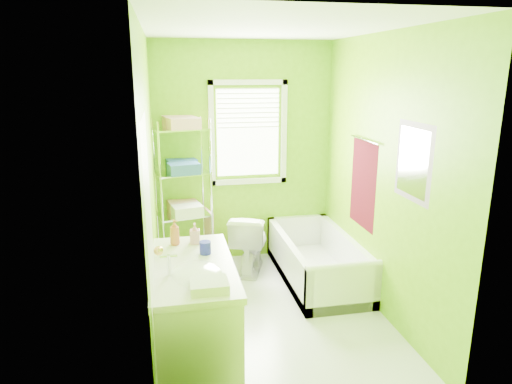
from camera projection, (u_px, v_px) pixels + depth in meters
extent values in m
plane|color=silver|center=(271.00, 313.00, 4.38)|extent=(2.90, 2.90, 0.00)
cube|color=#66A307|center=(244.00, 154.00, 5.42)|extent=(2.10, 0.04, 2.60)
cube|color=#66A307|center=(329.00, 240.00, 2.67)|extent=(2.10, 0.04, 2.60)
cube|color=#66A307|center=(151.00, 188.00, 3.85)|extent=(0.04, 2.90, 2.60)
cube|color=#66A307|center=(381.00, 177.00, 4.25)|extent=(0.04, 2.90, 2.60)
cube|color=white|center=(273.00, 27.00, 3.71)|extent=(2.10, 2.90, 0.04)
cube|color=white|center=(248.00, 133.00, 5.35)|extent=(0.74, 0.01, 1.01)
cube|color=white|center=(249.00, 181.00, 5.49)|extent=(0.92, 0.05, 0.06)
cube|color=white|center=(248.00, 82.00, 5.18)|extent=(0.92, 0.05, 0.06)
cube|color=white|center=(212.00, 134.00, 5.25)|extent=(0.06, 0.05, 1.22)
cube|color=white|center=(284.00, 132.00, 5.42)|extent=(0.06, 0.05, 1.22)
cube|color=white|center=(248.00, 108.00, 5.26)|extent=(0.72, 0.02, 0.50)
cube|color=white|center=(152.00, 270.00, 2.98)|extent=(0.02, 0.80, 2.00)
sphere|color=gold|center=(158.00, 251.00, 3.30)|extent=(0.07, 0.07, 0.07)
cube|color=#480811|center=(363.00, 184.00, 4.61)|extent=(0.02, 0.58, 0.90)
cylinder|color=silver|center=(365.00, 140.00, 4.49)|extent=(0.02, 0.62, 0.02)
cube|color=#CC5972|center=(414.00, 162.00, 3.66)|extent=(0.02, 0.54, 0.64)
cube|color=white|center=(413.00, 162.00, 3.66)|extent=(0.01, 0.44, 0.54)
cube|color=white|center=(316.00, 274.00, 5.11)|extent=(0.75, 1.61, 0.11)
cube|color=white|center=(287.00, 261.00, 4.99)|extent=(0.08, 1.61, 0.48)
cube|color=white|center=(345.00, 256.00, 5.12)|extent=(0.08, 1.61, 0.48)
cube|color=white|center=(343.00, 290.00, 4.33)|extent=(0.75, 0.08, 0.48)
cube|color=white|center=(297.00, 235.00, 5.79)|extent=(0.75, 0.08, 0.48)
cylinder|color=white|center=(344.00, 267.00, 4.27)|extent=(0.75, 0.08, 0.08)
cylinder|color=#1536C9|center=(334.00, 290.00, 4.56)|extent=(0.31, 0.31, 0.06)
cylinder|color=yellow|center=(335.00, 285.00, 4.55)|extent=(0.30, 0.30, 0.05)
cube|color=#1536C9|center=(328.00, 276.00, 4.64)|extent=(0.23, 0.08, 0.20)
imported|color=white|center=(250.00, 242.00, 5.25)|extent=(0.61, 0.78, 0.70)
cube|color=white|center=(195.00, 321.00, 3.47)|extent=(0.58, 1.15, 0.84)
cube|color=white|center=(192.00, 267.00, 3.35)|extent=(0.61, 1.18, 0.05)
ellipsoid|color=white|center=(197.00, 277.00, 3.21)|extent=(0.40, 0.52, 0.14)
cylinder|color=silver|center=(169.00, 266.00, 3.15)|extent=(0.03, 0.03, 0.16)
cylinder|color=silver|center=(169.00, 256.00, 3.13)|extent=(0.12, 0.02, 0.02)
imported|color=#C7603A|center=(175.00, 232.00, 3.69)|extent=(0.11, 0.12, 0.21)
imported|color=pink|center=(195.00, 233.00, 3.73)|extent=(0.09, 0.09, 0.17)
cylinder|color=#1A1DAC|center=(205.00, 248.00, 3.52)|extent=(0.09, 0.09, 0.10)
cube|color=white|center=(209.00, 286.00, 2.95)|extent=(0.25, 0.19, 0.06)
cylinder|color=silver|center=(162.00, 203.00, 4.93)|extent=(0.02, 0.02, 1.75)
cylinder|color=silver|center=(156.00, 195.00, 5.23)|extent=(0.02, 0.02, 1.75)
cylinder|color=silver|center=(212.00, 197.00, 5.14)|extent=(0.02, 0.02, 1.75)
cylinder|color=silver|center=(203.00, 190.00, 5.44)|extent=(0.02, 0.02, 1.75)
cube|color=silver|center=(186.00, 254.00, 5.37)|extent=(0.64, 0.47, 0.02)
cube|color=silver|center=(184.00, 215.00, 5.24)|extent=(0.64, 0.47, 0.02)
cube|color=silver|center=(182.00, 173.00, 5.11)|extent=(0.64, 0.47, 0.02)
cube|color=silver|center=(181.00, 129.00, 4.98)|extent=(0.64, 0.47, 0.02)
cube|color=#F1A4AE|center=(184.00, 123.00, 4.87)|extent=(0.37, 0.28, 0.12)
cube|color=#F1A4AE|center=(178.00, 121.00, 5.09)|extent=(0.37, 0.28, 0.12)
cube|color=#295697|center=(184.00, 169.00, 4.99)|extent=(0.37, 0.28, 0.12)
cube|color=#295697|center=(182.00, 164.00, 5.22)|extent=(0.37, 0.28, 0.12)
cube|color=white|center=(188.00, 211.00, 5.15)|extent=(0.37, 0.28, 0.12)
cube|color=#F1A4AE|center=(182.00, 205.00, 5.36)|extent=(0.37, 0.28, 0.12)
cube|color=#F1A4AE|center=(209.00, 232.00, 5.42)|extent=(0.09, 0.31, 0.55)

